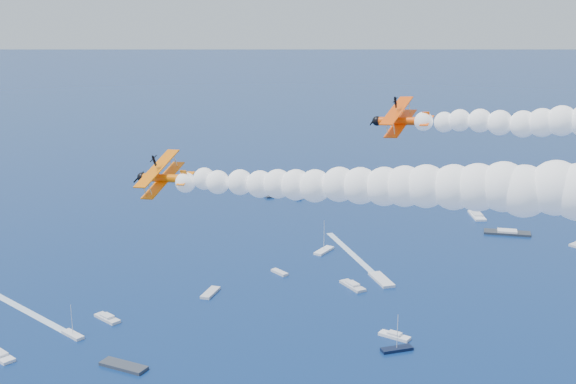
% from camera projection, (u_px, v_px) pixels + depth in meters
% --- Properties ---
extents(biplane_lead, '(8.97, 10.95, 8.68)m').
position_uv_depth(biplane_lead, '(402.00, 121.00, 106.21)').
color(biplane_lead, '#FF4C05').
extents(biplane_trail, '(8.40, 10.18, 8.68)m').
position_uv_depth(biplane_trail, '(164.00, 178.00, 98.10)').
color(biplane_trail, '#FF6F05').
extents(smoke_trail_trail, '(58.22, 6.55, 10.60)m').
position_uv_depth(smoke_trail_trail, '(381.00, 185.00, 85.62)').
color(smoke_trail_trail, white).
extents(spectator_boats, '(189.34, 157.42, 0.70)m').
position_uv_depth(spectator_boats, '(425.00, 280.00, 206.40)').
color(spectator_boats, white).
rests_on(spectator_boats, ground).
extents(boat_wakes, '(89.42, 95.69, 0.04)m').
position_uv_depth(boat_wakes, '(203.00, 278.00, 209.22)').
color(boat_wakes, white).
rests_on(boat_wakes, ground).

